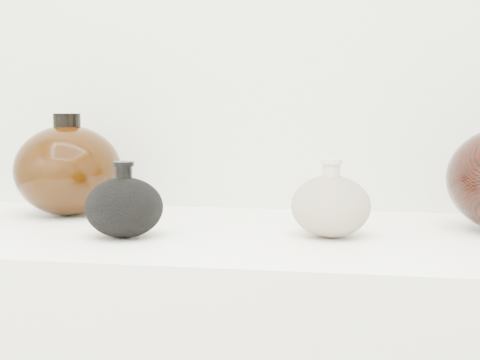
# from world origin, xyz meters

# --- Properties ---
(black_gourd_vase) EXTENTS (0.13, 0.13, 0.12)m
(black_gourd_vase) POSITION_xyz_m (-0.19, 0.87, 0.95)
(black_gourd_vase) COLOR black
(black_gourd_vase) RESTS_ON display_counter
(cream_gourd_vase) EXTENTS (0.12, 0.12, 0.12)m
(cream_gourd_vase) POSITION_xyz_m (0.12, 0.93, 0.95)
(cream_gourd_vase) COLOR beige
(cream_gourd_vase) RESTS_ON display_counter
(left_round_pot) EXTENTS (0.21, 0.21, 0.19)m
(left_round_pot) POSITION_xyz_m (-0.37, 1.06, 0.98)
(left_round_pot) COLOR black
(left_round_pot) RESTS_ON display_counter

